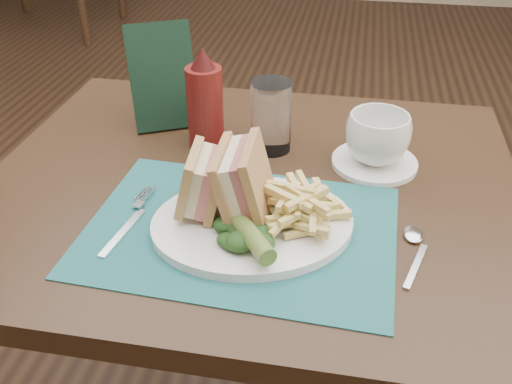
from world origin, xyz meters
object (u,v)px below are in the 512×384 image
(sandwich_half_a, at_px, (189,180))
(check_presenter, at_px, (162,77))
(placemat, at_px, (240,230))
(sandwich_half_b, at_px, (229,179))
(coffee_cup, at_px, (378,138))
(table_main, at_px, (251,334))
(saucer, at_px, (374,163))
(plate, at_px, (252,224))
(ketchup_bottle, at_px, (205,98))
(drinking_glass, at_px, (271,116))

(sandwich_half_a, relative_size, check_presenter, 0.49)
(placemat, xyz_separation_m, sandwich_half_b, (-0.02, 0.02, 0.07))
(coffee_cup, bearing_deg, table_main, -156.50)
(table_main, distance_m, saucer, 0.44)
(table_main, distance_m, plate, 0.41)
(saucer, bearing_deg, table_main, -156.50)
(plate, height_order, sandwich_half_a, sandwich_half_a)
(sandwich_half_a, height_order, ketchup_bottle, ketchup_bottle)
(sandwich_half_a, height_order, sandwich_half_b, sandwich_half_b)
(placemat, xyz_separation_m, coffee_cup, (0.19, 0.23, 0.05))
(table_main, xyz_separation_m, sandwich_half_a, (-0.07, -0.12, 0.44))
(coffee_cup, distance_m, drinking_glass, 0.19)
(sandwich_half_b, relative_size, coffee_cup, 1.05)
(placemat, height_order, plate, plate)
(drinking_glass, height_order, ketchup_bottle, ketchup_bottle)
(sandwich_half_a, distance_m, coffee_cup, 0.34)
(table_main, relative_size, drinking_glass, 6.92)
(check_presenter, bearing_deg, coffee_cup, -39.28)
(plate, relative_size, sandwich_half_b, 2.57)
(placemat, relative_size, ketchup_bottle, 2.45)
(plate, xyz_separation_m, drinking_glass, (-0.01, 0.25, 0.06))
(sandwich_half_b, xyz_separation_m, saucer, (0.21, 0.21, -0.07))
(sandwich_half_a, xyz_separation_m, check_presenter, (-0.14, 0.30, 0.03))
(ketchup_bottle, bearing_deg, sandwich_half_a, -81.25)
(table_main, height_order, saucer, saucer)
(check_presenter, bearing_deg, placemat, -82.57)
(plate, bearing_deg, saucer, 34.09)
(plate, relative_size, saucer, 2.00)
(sandwich_half_a, distance_m, sandwich_half_b, 0.06)
(sandwich_half_b, bearing_deg, check_presenter, 122.03)
(saucer, xyz_separation_m, coffee_cup, (0.00, 0.00, 0.05))
(check_presenter, bearing_deg, sandwich_half_a, -92.19)
(drinking_glass, bearing_deg, saucer, -8.31)
(table_main, bearing_deg, plate, -77.95)
(table_main, relative_size, plate, 3.00)
(coffee_cup, relative_size, ketchup_bottle, 0.60)
(sandwich_half_a, height_order, drinking_glass, drinking_glass)
(coffee_cup, distance_m, ketchup_bottle, 0.31)
(placemat, distance_m, plate, 0.02)
(ketchup_bottle, bearing_deg, drinking_glass, 2.62)
(placemat, bearing_deg, sandwich_half_b, 131.36)
(coffee_cup, xyz_separation_m, check_presenter, (-0.41, 0.09, 0.04))
(saucer, xyz_separation_m, check_presenter, (-0.41, 0.09, 0.09))
(drinking_glass, bearing_deg, check_presenter, 163.84)
(drinking_glass, relative_size, check_presenter, 0.64)
(placemat, distance_m, sandwich_half_b, 0.08)
(placemat, distance_m, sandwich_half_a, 0.11)
(sandwich_half_b, bearing_deg, ketchup_bottle, 111.29)
(plate, distance_m, coffee_cup, 0.29)
(sandwich_half_a, xyz_separation_m, sandwich_half_b, (0.06, 0.00, 0.01))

